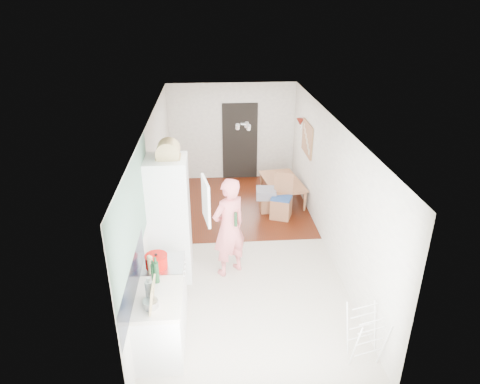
{
  "coord_description": "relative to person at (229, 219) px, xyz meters",
  "views": [
    {
      "loc": [
        -0.57,
        -7.03,
        4.42
      ],
      "look_at": [
        -0.04,
        0.2,
        1.09
      ],
      "focal_mm": 32.0,
      "sensor_mm": 36.0,
      "label": 1
    }
  ],
  "objects": [
    {
      "name": "floor",
      "position": [
        0.3,
        0.77,
        -1.05
      ],
      "size": [
        3.2,
        7.0,
        0.01
      ],
      "primitive_type": "cube",
      "color": "beige",
      "rests_on": "ground"
    },
    {
      "name": "cooker_top",
      "position": [
        -1.0,
        -1.03,
        -0.15
      ],
      "size": [
        0.6,
        0.6,
        0.04
      ],
      "primitive_type": "cube",
      "color": "#B0B0B2",
      "rests_on": "room_shell"
    },
    {
      "name": "wood_floor_overlay",
      "position": [
        0.3,
        2.62,
        -1.04
      ],
      "size": [
        3.2,
        3.3,
        0.01
      ],
      "primitive_type": "cube",
      "color": "#511806",
      "rests_on": "room_shell"
    },
    {
      "name": "chopping_boards",
      "position": [
        -1.03,
        -2.0,
        0.07
      ],
      "size": [
        0.05,
        0.28,
        0.38
      ],
      "primitive_type": null,
      "rotation": [
        0.0,
        0.0,
        0.04
      ],
      "color": "#D4B77C",
      "rests_on": "worktop"
    },
    {
      "name": "pinboard",
      "position": [
        1.88,
        2.67,
        0.5
      ],
      "size": [
        0.03,
        0.9,
        0.7
      ],
      "primitive_type": "cube",
      "color": "tan",
      "rests_on": "room_shell"
    },
    {
      "name": "fridge_housing",
      "position": [
        -0.97,
        -0.01,
        0.03
      ],
      "size": [
        0.66,
        0.66,
        2.15
      ],
      "primitive_type": "cube",
      "color": "white",
      "rests_on": "room_shell"
    },
    {
      "name": "pinboard_frame",
      "position": [
        1.86,
        2.67,
        0.5
      ],
      "size": [
        0.0,
        0.94,
        0.74
      ],
      "primitive_type": "cube",
      "color": "#AC6C44",
      "rests_on": "room_shell"
    },
    {
      "name": "wall_sconce",
      "position": [
        1.84,
        3.32,
        0.7
      ],
      "size": [
        0.18,
        0.18,
        0.16
      ],
      "primitive_type": "cone",
      "color": "maroon",
      "rests_on": "room_shell"
    },
    {
      "name": "fridge_interior",
      "position": [
        -0.66,
        -0.01,
        0.5
      ],
      "size": [
        0.02,
        0.52,
        0.66
      ],
      "primitive_type": "cube",
      "color": "white",
      "rests_on": "room_shell"
    },
    {
      "name": "person",
      "position": [
        0.0,
        0.0,
        0.0
      ],
      "size": [
        0.91,
        0.84,
        2.09
      ],
      "primitive_type": "imported",
      "rotation": [
        0.0,
        0.0,
        3.73
      ],
      "color": "#EF7478",
      "rests_on": "floor"
    },
    {
      "name": "bottle_c",
      "position": [
        -1.1,
        -1.8,
        -0.0
      ],
      "size": [
        0.12,
        0.12,
        0.24
      ],
      "primitive_type": "cylinder",
      "rotation": [
        0.0,
        0.0,
        0.21
      ],
      "color": "beige",
      "rests_on": "worktop"
    },
    {
      "name": "dining_chair",
      "position": [
        1.22,
        1.94,
        -0.56
      ],
      "size": [
        0.53,
        0.53,
        0.98
      ],
      "primitive_type": null,
      "rotation": [
        0.0,
        0.0,
        -0.37
      ],
      "color": "#AC6C44",
      "rests_on": "floor"
    },
    {
      "name": "stool",
      "position": [
        0.95,
        2.22,
        -0.86
      ],
      "size": [
        0.29,
        0.29,
        0.37
      ],
      "primitive_type": null,
      "rotation": [
        0.0,
        0.0,
        0.05
      ],
      "color": "#AC6C44",
      "rests_on": "floor"
    },
    {
      "name": "pepper_mill_front",
      "position": [
        -1.14,
        -1.25,
        -0.02
      ],
      "size": [
        0.06,
        0.06,
        0.21
      ],
      "primitive_type": "cylinder",
      "rotation": [
        0.0,
        0.0,
        0.15
      ],
      "color": "#D4B77C",
      "rests_on": "worktop"
    },
    {
      "name": "bread_bin",
      "position": [
        -0.92,
        0.02,
        1.2
      ],
      "size": [
        0.44,
        0.42,
        0.2
      ],
      "primitive_type": null,
      "rotation": [
        0.0,
        0.0,
        -0.19
      ],
      "color": "#D4B77C",
      "rests_on": "fridge_housing"
    },
    {
      "name": "bottle_b",
      "position": [
        -1.08,
        -1.45,
        0.0
      ],
      "size": [
        0.07,
        0.07,
        0.26
      ],
      "primitive_type": "cylinder",
      "rotation": [
        0.0,
        0.0,
        -0.12
      ],
      "color": "#163B1D",
      "rests_on": "worktop"
    },
    {
      "name": "dining_table",
      "position": [
        1.41,
        2.79,
        -0.83
      ],
      "size": [
        0.84,
        1.3,
        0.43
      ],
      "primitive_type": "imported",
      "rotation": [
        0.0,
        0.0,
        1.71
      ],
      "color": "#AC6C44",
      "rests_on": "floor"
    },
    {
      "name": "bottle_a",
      "position": [
        -1.04,
        -1.47,
        0.03
      ],
      "size": [
        0.09,
        0.09,
        0.31
      ],
      "primitive_type": "cylinder",
      "rotation": [
        0.0,
        0.0,
        0.33
      ],
      "color": "#163B1D",
      "rests_on": "worktop"
    },
    {
      "name": "room_shell",
      "position": [
        0.3,
        0.77,
        0.2
      ],
      "size": [
        3.2,
        7.0,
        2.5
      ],
      "primitive_type": null,
      "color": "white",
      "rests_on": "ground"
    },
    {
      "name": "drying_rack",
      "position": [
        1.68,
        -2.11,
        -0.66
      ],
      "size": [
        0.47,
        0.45,
        0.77
      ],
      "primitive_type": null,
      "rotation": [
        0.0,
        0.0,
        0.26
      ],
      "color": "white",
      "rests_on": "floor"
    },
    {
      "name": "pepper_mill_back",
      "position": [
        -1.15,
        -1.25,
        -0.02
      ],
      "size": [
        0.06,
        0.06,
        0.22
      ],
      "primitive_type": "cylinder",
      "rotation": [
        0.0,
        0.0,
        0.07
      ],
      "color": "#D4B77C",
      "rests_on": "worktop"
    },
    {
      "name": "held_bottle",
      "position": [
        0.11,
        -0.12,
        0.06
      ],
      "size": [
        0.05,
        0.05,
        0.25
      ],
      "primitive_type": "cylinder",
      "color": "#163B1D",
      "rests_on": "person"
    },
    {
      "name": "grey_drape",
      "position": [
        0.93,
        2.21,
        -0.58
      ],
      "size": [
        0.47,
        0.47,
        0.19
      ],
      "primitive_type": "cube",
      "rotation": [
        0.0,
        0.0,
        -0.09
      ],
      "color": "gray",
      "rests_on": "stool"
    },
    {
      "name": "range_cooker",
      "position": [
        -1.0,
        -1.03,
        -0.61
      ],
      "size": [
        0.6,
        0.6,
        0.88
      ],
      "primitive_type": "cube",
      "color": "white",
      "rests_on": "room_shell"
    },
    {
      "name": "base_cabinet",
      "position": [
        -1.0,
        -1.78,
        -0.62
      ],
      "size": [
        0.6,
        0.9,
        0.86
      ],
      "primitive_type": "cube",
      "color": "white",
      "rests_on": "room_shell"
    },
    {
      "name": "sage_wall_panel",
      "position": [
        -1.29,
        -1.23,
        0.8
      ],
      "size": [
        0.02,
        3.0,
        1.3
      ],
      "primitive_type": "cube",
      "color": "slate",
      "rests_on": "room_shell"
    },
    {
      "name": "doorway_recess",
      "position": [
        0.5,
        4.25,
        -0.05
      ],
      "size": [
        0.9,
        0.04,
        2.0
      ],
      "primitive_type": "cube",
      "color": "black",
      "rests_on": "room_shell"
    },
    {
      "name": "worktop",
      "position": [
        -1.0,
        -1.78,
        -0.16
      ],
      "size": [
        0.62,
        0.92,
        0.06
      ],
      "primitive_type": "cube",
      "color": "#F1E2CF",
      "rests_on": "room_shell"
    },
    {
      "name": "steel_pan",
      "position": [
        -1.06,
        -1.98,
        -0.08
      ],
      "size": [
        0.22,
        0.22,
        0.1
      ],
      "primitive_type": "cylinder",
      "rotation": [
        0.0,
        0.0,
        -0.16
      ],
      "color": "#B0B0B2",
      "rests_on": "worktop"
    },
    {
      "name": "fridge_door",
      "position": [
        -0.36,
        -0.31,
        0.5
      ],
      "size": [
        0.14,
        0.56,
        0.7
      ],
      "primitive_type": "cube",
      "rotation": [
        0.0,
        0.0,
        -1.4
      ],
      "color": "white",
      "rests_on": "room_shell"
    },
    {
      "name": "tile_splashback",
      "position": [
        -1.29,
        -1.78,
        0.1
      ],
      "size": [
        0.02,
        1.9,
        0.5
      ],
      "primitive_type": "cube",
      "color": "black",
      "rests_on": "room_shell"
    },
    {
      "name": "red_casserole",
      "position": [
        -1.08,
        -1.11,
        -0.03
      ],
      "size": [
        0.34,
        0.34,
        0.19
      ],
      "primitive_type": "cylinder",
      "rotation": [
        0.0,
        0.0,
        -0.05
      ],
      "color": "red",
      "rests_on": "cooker_top"
    }
  ]
}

